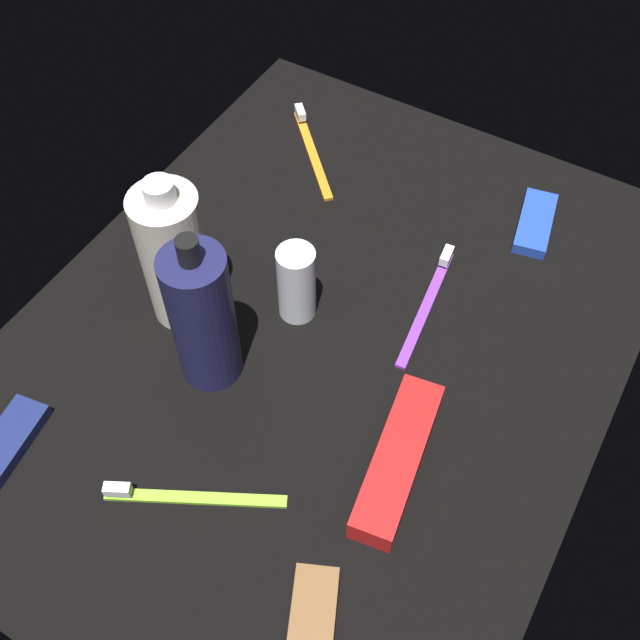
{
  "coord_description": "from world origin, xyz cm",
  "views": [
    {
      "loc": [
        -42.2,
        -24.81,
        70.21
      ],
      "look_at": [
        0.0,
        0.0,
        3.0
      ],
      "focal_mm": 42.23,
      "sensor_mm": 36.0,
      "label": 1
    }
  ],
  "objects_px": {
    "toothpaste_box_red": "(398,459)",
    "snack_bar_blue": "(535,223)",
    "deodorant_stick": "(297,283)",
    "snack_bar_navy": "(6,445)",
    "snack_bar_brown": "(312,626)",
    "toothbrush_purple": "(429,299)",
    "lotion_bottle": "(203,318)",
    "bodywash_bottle": "(174,256)",
    "toothbrush_lime": "(184,496)",
    "toothbrush_orange": "(311,147)"
  },
  "relations": [
    {
      "from": "toothbrush_lime",
      "to": "toothbrush_purple",
      "type": "bearing_deg",
      "value": -16.47
    },
    {
      "from": "toothbrush_lime",
      "to": "toothpaste_box_red",
      "type": "xyz_separation_m",
      "value": [
        0.14,
        -0.16,
        0.01
      ]
    },
    {
      "from": "deodorant_stick",
      "to": "toothbrush_purple",
      "type": "height_order",
      "value": "deodorant_stick"
    },
    {
      "from": "toothbrush_lime",
      "to": "snack_bar_brown",
      "type": "xyz_separation_m",
      "value": [
        -0.04,
        -0.17,
        0.0
      ]
    },
    {
      "from": "snack_bar_navy",
      "to": "snack_bar_blue",
      "type": "bearing_deg",
      "value": -41.21
    },
    {
      "from": "toothbrush_lime",
      "to": "toothbrush_purple",
      "type": "height_order",
      "value": "same"
    },
    {
      "from": "snack_bar_blue",
      "to": "toothbrush_purple",
      "type": "bearing_deg",
      "value": 148.7
    },
    {
      "from": "bodywash_bottle",
      "to": "snack_bar_navy",
      "type": "distance_m",
      "value": 0.26
    },
    {
      "from": "snack_bar_brown",
      "to": "snack_bar_navy",
      "type": "xyz_separation_m",
      "value": [
        -0.01,
        0.36,
        0.0
      ]
    },
    {
      "from": "snack_bar_brown",
      "to": "snack_bar_navy",
      "type": "distance_m",
      "value": 0.36
    },
    {
      "from": "snack_bar_blue",
      "to": "snack_bar_navy",
      "type": "height_order",
      "value": "same"
    },
    {
      "from": "toothbrush_orange",
      "to": "snack_bar_brown",
      "type": "xyz_separation_m",
      "value": [
        -0.54,
        -0.32,
        0.0
      ]
    },
    {
      "from": "toothbrush_orange",
      "to": "snack_bar_brown",
      "type": "relative_size",
      "value": 1.32
    },
    {
      "from": "lotion_bottle",
      "to": "toothpaste_box_red",
      "type": "height_order",
      "value": "lotion_bottle"
    },
    {
      "from": "bodywash_bottle",
      "to": "lotion_bottle",
      "type": "bearing_deg",
      "value": -124.98
    },
    {
      "from": "deodorant_stick",
      "to": "toothbrush_orange",
      "type": "xyz_separation_m",
      "value": [
        0.25,
        0.13,
        -0.04
      ]
    },
    {
      "from": "snack_bar_blue",
      "to": "snack_bar_navy",
      "type": "relative_size",
      "value": 1.0
    },
    {
      "from": "toothbrush_purple",
      "to": "toothpaste_box_red",
      "type": "xyz_separation_m",
      "value": [
        -0.21,
        -0.06,
        0.01
      ]
    },
    {
      "from": "toothbrush_orange",
      "to": "toothpaste_box_red",
      "type": "distance_m",
      "value": 0.48
    },
    {
      "from": "toothbrush_purple",
      "to": "snack_bar_blue",
      "type": "distance_m",
      "value": 0.19
    },
    {
      "from": "snack_bar_brown",
      "to": "snack_bar_navy",
      "type": "height_order",
      "value": "same"
    },
    {
      "from": "deodorant_stick",
      "to": "toothbrush_lime",
      "type": "bearing_deg",
      "value": -174.37
    },
    {
      "from": "lotion_bottle",
      "to": "toothbrush_lime",
      "type": "xyz_separation_m",
      "value": [
        -0.14,
        -0.07,
        -0.08
      ]
    },
    {
      "from": "bodywash_bottle",
      "to": "snack_bar_brown",
      "type": "distance_m",
      "value": 0.4
    },
    {
      "from": "snack_bar_blue",
      "to": "snack_bar_navy",
      "type": "bearing_deg",
      "value": 136.51
    },
    {
      "from": "bodywash_bottle",
      "to": "snack_bar_navy",
      "type": "bearing_deg",
      "value": 168.61
    },
    {
      "from": "deodorant_stick",
      "to": "snack_bar_brown",
      "type": "relative_size",
      "value": 0.96
    },
    {
      "from": "deodorant_stick",
      "to": "snack_bar_navy",
      "type": "bearing_deg",
      "value": 151.48
    },
    {
      "from": "toothbrush_purple",
      "to": "toothpaste_box_red",
      "type": "bearing_deg",
      "value": -163.08
    },
    {
      "from": "lotion_bottle",
      "to": "toothbrush_purple",
      "type": "distance_m",
      "value": 0.28
    },
    {
      "from": "bodywash_bottle",
      "to": "toothbrush_lime",
      "type": "distance_m",
      "value": 0.25
    },
    {
      "from": "lotion_bottle",
      "to": "deodorant_stick",
      "type": "relative_size",
      "value": 2.07
    },
    {
      "from": "bodywash_bottle",
      "to": "toothbrush_orange",
      "type": "xyz_separation_m",
      "value": [
        0.31,
        0.01,
        -0.08
      ]
    },
    {
      "from": "toothbrush_lime",
      "to": "toothbrush_purple",
      "type": "relative_size",
      "value": 0.92
    },
    {
      "from": "snack_bar_blue",
      "to": "toothbrush_orange",
      "type": "bearing_deg",
      "value": 81.96
    },
    {
      "from": "toothpaste_box_red",
      "to": "toothbrush_orange",
      "type": "bearing_deg",
      "value": 32.24
    },
    {
      "from": "lotion_bottle",
      "to": "bodywash_bottle",
      "type": "xyz_separation_m",
      "value": [
        0.05,
        0.08,
        -0.0
      ]
    },
    {
      "from": "toothbrush_orange",
      "to": "snack_bar_brown",
      "type": "height_order",
      "value": "toothbrush_orange"
    },
    {
      "from": "snack_bar_blue",
      "to": "snack_bar_brown",
      "type": "height_order",
      "value": "same"
    },
    {
      "from": "toothpaste_box_red",
      "to": "snack_bar_blue",
      "type": "bearing_deg",
      "value": -9.09
    },
    {
      "from": "toothbrush_purple",
      "to": "snack_bar_navy",
      "type": "distance_m",
      "value": 0.49
    },
    {
      "from": "snack_bar_blue",
      "to": "deodorant_stick",
      "type": "bearing_deg",
      "value": 132.85
    },
    {
      "from": "lotion_bottle",
      "to": "toothbrush_purple",
      "type": "xyz_separation_m",
      "value": [
        0.2,
        -0.17,
        -0.08
      ]
    },
    {
      "from": "toothbrush_purple",
      "to": "snack_bar_blue",
      "type": "bearing_deg",
      "value": -19.8
    },
    {
      "from": "toothbrush_lime",
      "to": "snack_bar_blue",
      "type": "height_order",
      "value": "toothbrush_lime"
    },
    {
      "from": "deodorant_stick",
      "to": "snack_bar_brown",
      "type": "xyz_separation_m",
      "value": [
        -0.3,
        -0.2,
        -0.04
      ]
    },
    {
      "from": "deodorant_stick",
      "to": "snack_bar_blue",
      "type": "distance_m",
      "value": 0.33
    },
    {
      "from": "toothpaste_box_red",
      "to": "snack_bar_navy",
      "type": "xyz_separation_m",
      "value": [
        -0.18,
        0.35,
        -0.01
      ]
    },
    {
      "from": "bodywash_bottle",
      "to": "toothbrush_orange",
      "type": "bearing_deg",
      "value": 2.48
    },
    {
      "from": "toothbrush_lime",
      "to": "toothbrush_orange",
      "type": "height_order",
      "value": "same"
    }
  ]
}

